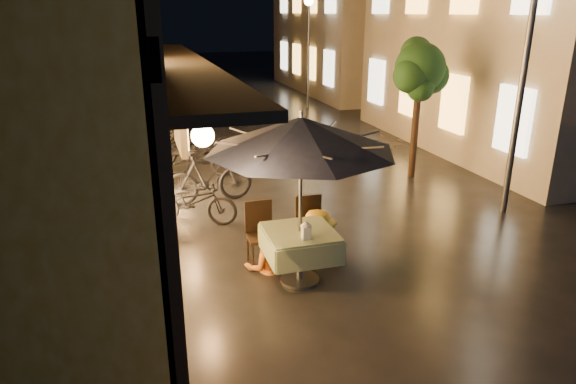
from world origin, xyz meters
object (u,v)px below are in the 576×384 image
object	(u,v)px
person_orange	(266,226)
person_yellow	(318,212)
cafe_table	(300,243)
table_lantern	(306,229)
streetlamp_near	(526,56)
bicycle_0	(193,201)
patio_umbrella	(301,134)

from	to	relation	value
person_orange	person_yellow	world-z (taller)	person_yellow
cafe_table	table_lantern	size ratio (longest dim) A/B	3.96
streetlamp_near	bicycle_0	size ratio (longest dim) A/B	2.61
bicycle_0	cafe_table	bearing A→B (deg)	-130.87
patio_umbrella	bicycle_0	xyz separation A→B (m)	(-1.21, 2.57, -1.72)
streetlamp_near	person_orange	world-z (taller)	streetlamp_near
streetlamp_near	person_yellow	distance (m)	4.74
patio_umbrella	person_orange	distance (m)	1.59
streetlamp_near	cafe_table	size ratio (longest dim) A/B	4.27
streetlamp_near	table_lantern	xyz separation A→B (m)	(-4.61, -1.74, -2.00)
cafe_table	person_yellow	distance (m)	0.76
streetlamp_near	bicycle_0	bearing A→B (deg)	169.33
cafe_table	table_lantern	xyz separation A→B (m)	(0.00, -0.26, 0.33)
bicycle_0	person_orange	bearing A→B (deg)	-133.98
table_lantern	bicycle_0	bearing A→B (deg)	113.11
cafe_table	patio_umbrella	bearing A→B (deg)	0.00
streetlamp_near	bicycle_0	distance (m)	6.42
person_yellow	bicycle_0	size ratio (longest dim) A/B	0.99
cafe_table	patio_umbrella	size ratio (longest dim) A/B	0.39
table_lantern	person_yellow	size ratio (longest dim) A/B	0.16
cafe_table	person_yellow	bearing A→B (deg)	50.74
table_lantern	person_yellow	xyz separation A→B (m)	(0.46, 0.83, -0.12)
streetlamp_near	cafe_table	world-z (taller)	streetlamp_near
person_orange	person_yellow	distance (m)	0.84
cafe_table	person_orange	bearing A→B (deg)	126.38
streetlamp_near	cafe_table	bearing A→B (deg)	-162.24
patio_umbrella	person_orange	world-z (taller)	patio_umbrella
table_lantern	person_yellow	distance (m)	0.95
person_orange	table_lantern	bearing A→B (deg)	117.16
person_orange	person_yellow	xyz separation A→B (m)	(0.83, 0.06, 0.11)
streetlamp_near	patio_umbrella	distance (m)	4.90
patio_umbrella	person_orange	size ratio (longest dim) A/B	1.87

